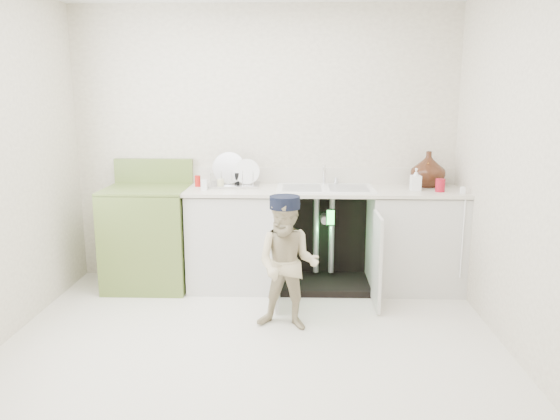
% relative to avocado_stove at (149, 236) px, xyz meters
% --- Properties ---
extents(ground, '(3.50, 3.50, 0.00)m').
position_rel_avocado_stove_xyz_m(ground, '(1.03, -1.18, -0.47)').
color(ground, silver).
rests_on(ground, ground).
extents(room_shell, '(6.00, 5.50, 1.26)m').
position_rel_avocado_stove_xyz_m(room_shell, '(1.03, -1.18, 0.78)').
color(room_shell, silver).
rests_on(room_shell, ground).
extents(counter_run, '(2.44, 1.02, 1.22)m').
position_rel_avocado_stove_xyz_m(counter_run, '(1.61, 0.03, 0.01)').
color(counter_run, silver).
rests_on(counter_run, ground).
extents(avocado_stove, '(0.73, 0.65, 1.13)m').
position_rel_avocado_stove_xyz_m(avocado_stove, '(0.00, 0.00, 0.00)').
color(avocado_stove, '#587132').
rests_on(avocado_stove, ground).
extents(repair_worker, '(0.65, 0.81, 1.00)m').
position_rel_avocado_stove_xyz_m(repair_worker, '(1.27, -0.89, 0.04)').
color(repair_worker, '#C7B78F').
rests_on(repair_worker, ground).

